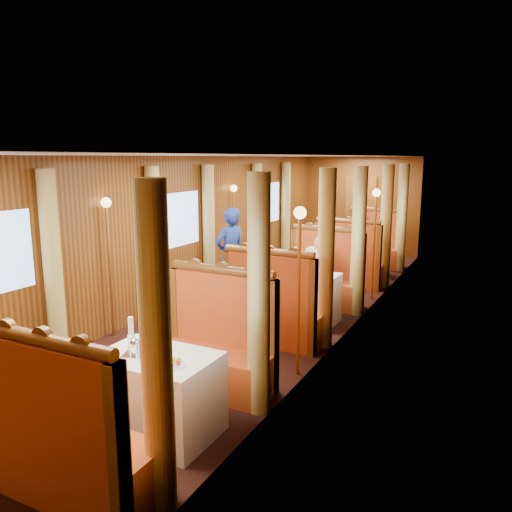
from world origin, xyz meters
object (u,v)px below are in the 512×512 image
Objects in this scene: table_far at (362,258)px; steward at (230,255)px; table_mid at (302,298)px; banquette_far_aft at (374,248)px; teapot_back at (154,343)px; passenger at (319,266)px; table_near at (158,394)px; teapot_right at (149,353)px; rose_vase_mid at (299,263)px; teapot_left at (135,349)px; banquette_far_fwd at (349,264)px; rose_vase_far at (364,232)px; banquette_near_aft at (216,351)px; banquette_mid_fwd at (273,314)px; fruit_plate at (173,363)px; tea_tray at (143,354)px; banquette_mid_aft at (324,281)px; banquette_near_fwd at (70,446)px.

steward reaches higher than table_far.
banquette_far_aft is (0.00, 4.51, 0.05)m from table_mid.
table_mid is 6.29× the size of teapot_back.
passenger is at bearing -90.00° from banquette_far_aft.
teapot_right is (0.02, -0.12, 0.44)m from table_near.
steward reaches higher than rose_vase_mid.
teapot_back is at bearing -90.65° from banquette_far_aft.
rose_vase_mid reaches higher than teapot_left.
banquette_far_fwd is 8.74× the size of teapot_left.
rose_vase_mid is (0.05, 3.37, 0.11)m from teapot_back.
rose_vase_far is 0.22× the size of steward.
teapot_right is (0.02, -1.13, 0.39)m from banquette_near_aft.
banquette_far_aft is (0.00, 5.53, 0.00)m from banquette_mid_fwd.
passenger is at bearing 90.00° from banquette_near_aft.
fruit_plate is at bearing -85.15° from rose_vase_mid.
table_far is 2.92× the size of rose_vase_far.
banquette_near_aft is 1.00× the size of banquette_mid_fwd.
teapot_left is (-0.05, -0.05, 0.05)m from tea_tray.
table_mid is 0.78× the size of banquette_mid_aft.
table_near is 0.78× the size of banquette_far_fwd.
passenger is (-0.00, 4.23, 0.37)m from table_near.
tea_tray is at bearing -90.89° from table_far.
banquette_far_aft is 4.30m from steward.
tea_tray is at bearing 96.43° from banquette_near_fwd.
banquette_mid_aft is 8.38× the size of teapot_right.
tea_tray is at bearing -90.93° from rose_vase_far.
banquette_near_fwd is at bearing -90.00° from banquette_mid_fwd.
banquette_near_fwd is 5.28m from steward.
teapot_right is at bearing 43.83° from steward.
banquette_far_fwd is at bearing 89.15° from rose_vase_mid.
banquette_far_aft is 0.82× the size of steward.
table_mid is 3.65m from fruit_plate.
rose_vase_far is at bearing 89.75° from banquette_far_fwd.
table_mid is 2.92× the size of rose_vase_mid.
banquette_mid_fwd is at bearing -90.00° from banquette_far_aft.
teapot_left is at bearing -98.14° from banquette_near_aft.
banquette_far_aft is (0.00, 1.01, 0.05)m from table_far.
banquette_near_aft and banquette_far_aft have the same top height.
teapot_left is 4.32m from passenger.
rose_vase_far is at bearing 176.18° from steward.
teapot_back is 3.38m from rose_vase_mid.
teapot_left reaches higher than table_far.
teapot_left is (-0.16, -8.11, 0.39)m from banquette_far_aft.
table_far is (0.00, 7.00, 0.00)m from table_near.
passenger is (-0.00, -2.81, -0.19)m from rose_vase_far.
rose_vase_mid is (-0.04, -2.52, 0.50)m from banquette_far_fwd.
banquette_near_aft is 8.74× the size of teapot_left.
teapot_back is at bearing 43.47° from steward.
banquette_mid_aft is (0.00, 4.51, 0.05)m from table_near.
banquette_mid_aft is 4.65m from teapot_right.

